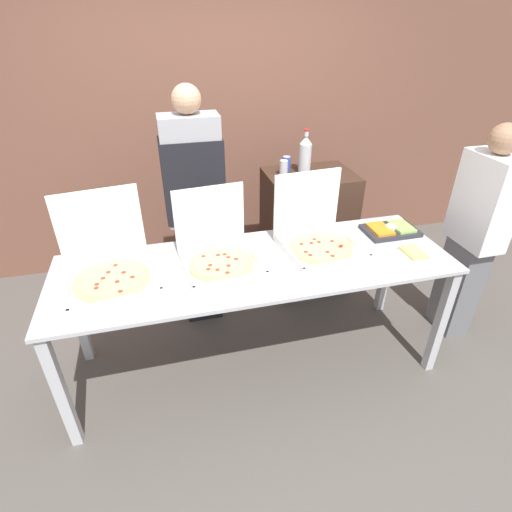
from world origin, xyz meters
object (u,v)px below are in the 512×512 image
soda_can_silver (284,168)px  soda_can_colored (286,164)px  veggie_tray (390,230)px  person_server_vest (195,201)px  pizza_box_near_right (109,266)px  soda_bottle (305,154)px  person_guest_cap (474,234)px  paper_plate_front_left (414,253)px  pizza_box_far_left (317,237)px  pizza_box_near_left (218,253)px

soda_can_silver → soda_can_colored: 0.10m
veggie_tray → person_server_vest: bearing=158.8°
pizza_box_near_right → soda_bottle: size_ratio=1.64×
soda_can_colored → person_guest_cap: (1.11, -0.98, -0.30)m
pizza_box_near_right → paper_plate_front_left: (1.88, -0.20, -0.07)m
pizza_box_near_right → soda_can_colored: size_ratio=4.64×
soda_can_colored → person_server_vest: 0.87m
pizza_box_near_right → veggie_tray: pizza_box_near_right is taller
pizza_box_near_right → veggie_tray: (1.89, 0.11, -0.06)m
person_server_vest → person_guest_cap: size_ratio=1.13×
pizza_box_near_right → person_guest_cap: person_guest_cap is taller
person_guest_cap → soda_can_silver: bearing=52.6°
veggie_tray → paper_plate_front_left: bearing=-92.5°
veggie_tray → person_server_vest: person_server_vest is taller
pizza_box_far_left → soda_can_colored: (0.07, 0.90, 0.20)m
pizza_box_near_right → soda_can_colored: 1.68m
soda_can_silver → person_guest_cap: (1.16, -0.89, -0.30)m
pizza_box_near_right → person_server_vest: 0.85m
paper_plate_front_left → soda_bottle: soda_bottle is taller
paper_plate_front_left → pizza_box_far_left: bearing=157.1°
soda_can_silver → person_guest_cap: size_ratio=0.08×
person_server_vest → pizza_box_far_left: bearing=141.4°
pizza_box_far_left → soda_bottle: soda_bottle is taller
soda_bottle → person_guest_cap: person_guest_cap is taller
pizza_box_near_left → soda_can_colored: pizza_box_near_left is taller
pizza_box_near_right → veggie_tray: 1.90m
pizza_box_far_left → soda_bottle: 0.90m
soda_can_colored → person_guest_cap: 1.51m
pizza_box_near_right → person_server_vest: size_ratio=0.31×
pizza_box_near_right → soda_bottle: soda_bottle is taller
pizza_box_near_right → paper_plate_front_left: 1.89m
soda_bottle → pizza_box_near_right: bearing=-150.0°
pizza_box_far_left → veggie_tray: 0.60m
pizza_box_near_right → person_server_vest: (0.58, 0.62, 0.09)m
paper_plate_front_left → soda_can_silver: bearing=117.6°
pizza_box_near_left → soda_can_silver: pizza_box_near_left is taller
soda_can_colored → person_server_vest: bearing=-157.9°
paper_plate_front_left → soda_bottle: size_ratio=0.57×
pizza_box_far_left → person_guest_cap: 1.19m
soda_can_silver → person_server_vest: 0.79m
pizza_box_near_left → pizza_box_near_right: pizza_box_near_right is taller
pizza_box_near_left → pizza_box_far_left: 0.66m
pizza_box_near_right → pizza_box_far_left: 1.30m
veggie_tray → pizza_box_near_left: bearing=-175.1°
person_guest_cap → pizza_box_near_right: bearing=89.3°
pizza_box_far_left → person_guest_cap: (1.18, -0.07, -0.10)m
paper_plate_front_left → person_server_vest: bearing=147.8°
pizza_box_near_left → pizza_box_near_right: 0.64m
pizza_box_far_left → person_server_vest: (-0.72, 0.58, 0.09)m
pizza_box_far_left → veggie_tray: (0.59, 0.07, -0.06)m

